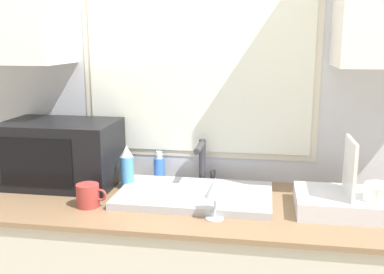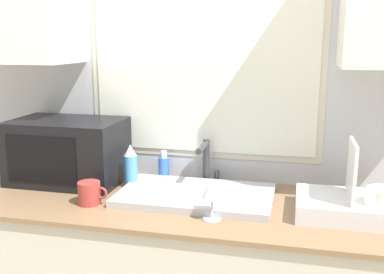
{
  "view_description": "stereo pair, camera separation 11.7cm",
  "coord_description": "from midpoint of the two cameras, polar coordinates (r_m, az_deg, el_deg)",
  "views": [
    {
      "loc": [
        0.32,
        -1.42,
        1.55
      ],
      "look_at": [
        0.03,
        0.28,
        1.17
      ],
      "focal_mm": 42.0,
      "sensor_mm": 36.0,
      "label": 1
    },
    {
      "loc": [
        0.43,
        -1.4,
        1.55
      ],
      "look_at": [
        0.03,
        0.28,
        1.17
      ],
      "focal_mm": 42.0,
      "sensor_mm": 36.0,
      "label": 2
    }
  ],
  "objects": [
    {
      "name": "spray_bottle",
      "position": [
        2.04,
        -6.17,
        -3.77
      ],
      "size": [
        0.06,
        0.06,
        0.2
      ],
      "color": "#4C99D8",
      "rests_on": "countertop"
    },
    {
      "name": "mug_near_sink",
      "position": [
        1.87,
        -11.13,
        -7.02
      ],
      "size": [
        0.12,
        0.09,
        0.09
      ],
      "color": "#A53833",
      "rests_on": "countertop"
    },
    {
      "name": "sink_basin",
      "position": [
        1.9,
        2.25,
        -7.4
      ],
      "size": [
        0.64,
        0.38,
        0.03
      ],
      "color": "#B2B2B7",
      "rests_on": "countertop"
    },
    {
      "name": "wine_glass",
      "position": [
        1.66,
        4.6,
        -6.68
      ],
      "size": [
        0.08,
        0.08,
        0.16
      ],
      "color": "silver",
      "rests_on": "countertop"
    },
    {
      "name": "wall_back",
      "position": [
        2.08,
        3.07,
        7.65
      ],
      "size": [
        6.0,
        0.38,
        2.6
      ],
      "color": "silver",
      "rests_on": "ground_plane"
    },
    {
      "name": "microwave",
      "position": [
        2.16,
        -14.01,
        -1.74
      ],
      "size": [
        0.51,
        0.33,
        0.29
      ],
      "color": "black",
      "rests_on": "countertop"
    },
    {
      "name": "soap_bottle",
      "position": [
        2.13,
        -2.02,
        -3.92
      ],
      "size": [
        0.05,
        0.05,
        0.14
      ],
      "color": "blue",
      "rests_on": "countertop"
    },
    {
      "name": "dish_rack",
      "position": [
        1.83,
        21.43,
        -7.92
      ],
      "size": [
        0.39,
        0.28,
        0.29
      ],
      "color": "silver",
      "rests_on": "countertop"
    },
    {
      "name": "faucet",
      "position": [
        2.05,
        3.45,
        -2.69
      ],
      "size": [
        0.08,
        0.19,
        0.21
      ],
      "color": "#333338",
      "rests_on": "countertop"
    }
  ]
}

